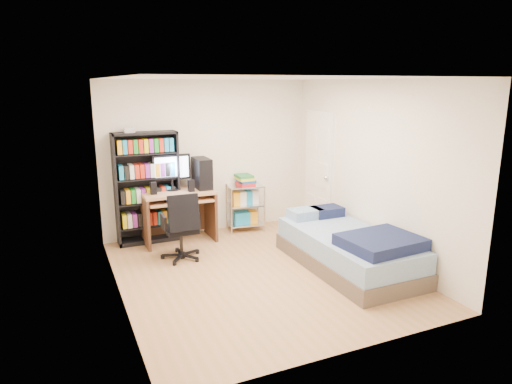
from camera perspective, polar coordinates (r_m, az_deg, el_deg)
name	(u,v)px	position (r m, az deg, el deg)	size (l,w,h in m)	color
room	(258,180)	(5.73, 0.29, 1.45)	(3.58, 4.08, 2.58)	#AD7D56
media_shelf	(147,187)	(7.23, -13.47, 0.67)	(0.97, 0.32, 1.80)	black
computer_desk	(184,194)	(7.24, -9.01, -0.30)	(1.09, 0.63, 1.37)	tan
office_chair	(182,238)	(6.54, -9.26, -5.73)	(0.58, 0.58, 0.98)	black
wire_cart	(245,194)	(7.67, -1.37, -0.26)	(0.65, 0.51, 0.96)	silver
bed	(349,248)	(6.31, 11.54, -6.93)	(1.08, 2.16, 0.62)	brown
door	(319,171)	(7.75, 7.85, 2.61)	(0.12, 0.80, 2.00)	white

